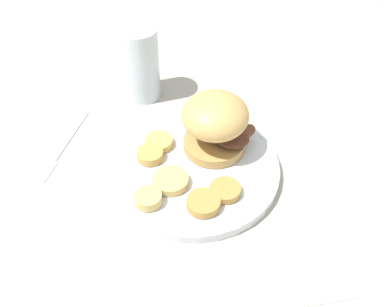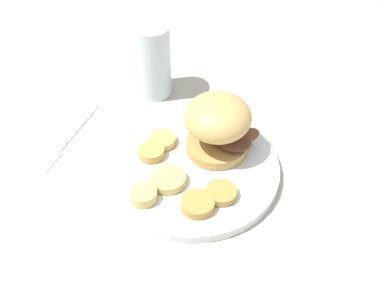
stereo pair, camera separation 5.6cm
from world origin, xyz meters
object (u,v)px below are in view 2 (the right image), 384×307
at_px(dinner_plate, 192,169).
at_px(sandwich, 220,125).
at_px(fork, 68,137).
at_px(drinking_glass, 153,60).

distance_m(dinner_plate, sandwich, 0.08).
bearing_deg(fork, dinner_plate, 25.25).
bearing_deg(fork, sandwich, 36.28).
bearing_deg(fork, drinking_glass, 88.23).
height_order(sandwich, drinking_glass, drinking_glass).
height_order(sandwich, fork, sandwich).
bearing_deg(sandwich, drinking_glass, 169.95).
height_order(dinner_plate, sandwich, sandwich).
xyz_separation_m(dinner_plate, fork, (-0.20, -0.09, -0.01)).
xyz_separation_m(dinner_plate, drinking_glass, (-0.19, 0.09, 0.06)).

